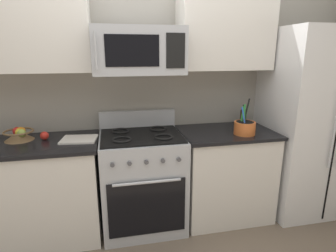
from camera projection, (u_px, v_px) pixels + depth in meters
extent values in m
cube|color=#9E998E|center=(136.00, 89.00, 2.80)|extent=(8.00, 0.10, 2.60)
cube|color=silver|center=(29.00, 194.00, 2.45)|extent=(1.22, 0.62, 0.88)
cube|color=black|center=(22.00, 145.00, 2.33)|extent=(1.26, 0.66, 0.03)
cube|color=#B2B5BA|center=(142.00, 181.00, 2.65)|extent=(0.76, 0.66, 0.91)
cube|color=black|center=(147.00, 208.00, 2.36)|extent=(0.67, 0.01, 0.51)
cylinder|color=#B2B5BA|center=(147.00, 182.00, 2.27)|extent=(0.57, 0.02, 0.02)
cube|color=black|center=(141.00, 135.00, 2.53)|extent=(0.73, 0.59, 0.02)
cube|color=#B2B5BA|center=(138.00, 119.00, 2.79)|extent=(0.76, 0.06, 0.18)
torus|color=black|center=(122.00, 140.00, 2.36)|extent=(0.17, 0.17, 0.02)
torus|color=black|center=(163.00, 137.00, 2.43)|extent=(0.17, 0.17, 0.02)
torus|color=black|center=(120.00, 131.00, 2.62)|extent=(0.17, 0.17, 0.02)
torus|color=black|center=(158.00, 129.00, 2.69)|extent=(0.17, 0.17, 0.02)
cylinder|color=#4C4C51|center=(112.00, 165.00, 2.18)|extent=(0.04, 0.02, 0.04)
cylinder|color=#4C4C51|center=(130.00, 164.00, 2.21)|extent=(0.04, 0.02, 0.04)
cylinder|color=#4C4C51|center=(146.00, 162.00, 2.24)|extent=(0.04, 0.02, 0.04)
cylinder|color=#4C4C51|center=(163.00, 161.00, 2.27)|extent=(0.04, 0.02, 0.04)
cylinder|color=#4C4C51|center=(179.00, 160.00, 2.29)|extent=(0.04, 0.02, 0.04)
cube|color=silver|center=(224.00, 175.00, 2.82)|extent=(0.87, 0.62, 0.88)
cube|color=black|center=(227.00, 132.00, 2.70)|extent=(0.91, 0.66, 0.03)
cube|color=silver|center=(309.00, 123.00, 2.86)|extent=(0.87, 0.73, 1.89)
cylinder|color=#B2B5BA|center=(335.00, 129.00, 2.47)|extent=(0.02, 0.02, 0.76)
cube|color=#B2B5BA|center=(139.00, 51.00, 2.36)|extent=(0.78, 0.40, 0.40)
cube|color=black|center=(132.00, 51.00, 2.16)|extent=(0.43, 0.01, 0.25)
cube|color=black|center=(176.00, 51.00, 2.23)|extent=(0.16, 0.01, 0.28)
cylinder|color=#B2B5BA|center=(96.00, 51.00, 2.07)|extent=(0.02, 0.02, 0.28)
cube|color=silver|center=(11.00, 29.00, 2.25)|extent=(1.25, 0.34, 0.71)
cube|color=silver|center=(225.00, 32.00, 2.63)|extent=(0.90, 0.34, 0.71)
cylinder|color=#D1662D|center=(245.00, 128.00, 2.58)|extent=(0.20, 0.20, 0.12)
cylinder|color=black|center=(245.00, 127.00, 2.57)|extent=(0.16, 0.16, 0.10)
cylinder|color=black|center=(245.00, 115.00, 2.55)|extent=(0.07, 0.03, 0.32)
cylinder|color=green|center=(245.00, 117.00, 2.59)|extent=(0.06, 0.03, 0.26)
cylinder|color=green|center=(244.00, 118.00, 2.55)|extent=(0.02, 0.04, 0.26)
cylinder|color=blue|center=(244.00, 120.00, 2.52)|extent=(0.06, 0.05, 0.24)
cylinder|color=green|center=(242.00, 118.00, 2.59)|extent=(0.05, 0.03, 0.24)
cone|color=brown|center=(19.00, 136.00, 2.41)|extent=(0.24, 0.24, 0.08)
torus|color=brown|center=(18.00, 132.00, 2.40)|extent=(0.25, 0.25, 0.02)
sphere|color=red|center=(17.00, 131.00, 2.44)|extent=(0.08, 0.08, 0.08)
sphere|color=orange|center=(21.00, 131.00, 2.43)|extent=(0.08, 0.08, 0.08)
sphere|color=yellow|center=(19.00, 132.00, 2.41)|extent=(0.07, 0.07, 0.07)
sphere|color=#9EB74C|center=(22.00, 133.00, 2.38)|extent=(0.07, 0.07, 0.07)
sphere|color=red|center=(44.00, 136.00, 2.43)|extent=(0.07, 0.07, 0.07)
cube|color=silver|center=(79.00, 139.00, 2.42)|extent=(0.33, 0.28, 0.02)
cylinder|color=#382314|center=(243.00, 118.00, 2.91)|extent=(0.07, 0.07, 0.16)
cone|color=#382314|center=(244.00, 108.00, 2.88)|extent=(0.06, 0.06, 0.04)
cylinder|color=black|center=(244.00, 106.00, 2.87)|extent=(0.03, 0.03, 0.01)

